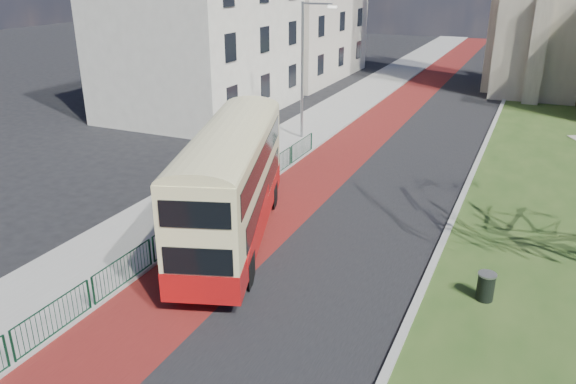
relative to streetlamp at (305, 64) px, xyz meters
The scene contains 12 objects.
ground 19.08m from the streetlamp, 76.42° to the right, with size 160.00×160.00×0.00m, color black.
road_carriageway 7.70m from the streetlamp, 18.88° to the left, with size 9.00×120.00×0.01m, color black.
bus_lane 5.91m from the streetlamp, 32.43° to the left, with size 3.40×120.00×0.01m, color #591414.
pavement_west 5.00m from the streetlamp, 108.07° to the left, with size 4.00×120.00×0.12m, color gray.
kerb_west 5.13m from the streetlamp, 56.03° to the left, with size 0.25×120.00×0.13m, color #999993.
kerb_east 12.07m from the streetlamp, 20.95° to the left, with size 0.25×80.00×0.13m, color #999993.
pedestrian_railing 14.64m from the streetlamp, 84.30° to the right, with size 0.07×24.00×1.12m.
street_block_near 10.62m from the streetlamp, 157.49° to the left, with size 10.30×14.30×13.00m.
street_block_far 22.24m from the streetlamp, 115.76° to the left, with size 10.30×16.30×11.50m.
streetlamp is the anchor object (origin of this frame).
bus 14.58m from the streetlamp, 78.01° to the right, with size 5.70×10.74×4.40m.
litter_bin 19.53m from the streetlamp, 49.70° to the right, with size 0.75×0.75×0.93m.
Camera 1 is at (8.64, -13.10, 9.78)m, focal length 35.00 mm.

